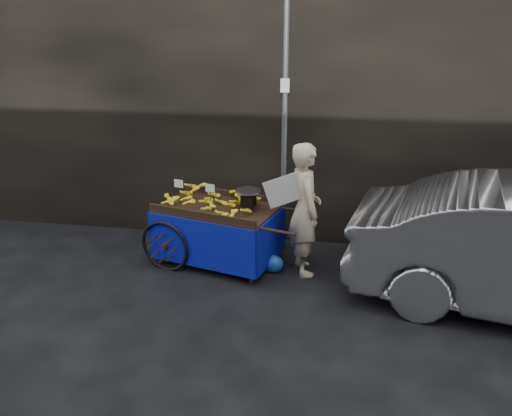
# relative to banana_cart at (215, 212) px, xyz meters

# --- Properties ---
(ground) EXTENTS (80.00, 80.00, 0.00)m
(ground) POSITION_rel_banana_cart_xyz_m (0.58, -0.72, -0.74)
(ground) COLOR black
(ground) RESTS_ON ground
(building_wall) EXTENTS (13.50, 2.00, 5.00)m
(building_wall) POSITION_rel_banana_cart_xyz_m (0.98, 1.88, 1.76)
(building_wall) COLOR black
(building_wall) RESTS_ON ground
(street_pole) EXTENTS (0.12, 0.10, 4.00)m
(street_pole) POSITION_rel_banana_cart_xyz_m (0.88, 0.58, 1.27)
(street_pole) COLOR slate
(street_pole) RESTS_ON ground
(banana_cart) EXTENTS (2.37, 1.49, 1.19)m
(banana_cart) POSITION_rel_banana_cart_xyz_m (0.00, 0.00, 0.00)
(banana_cart) COLOR black
(banana_cart) RESTS_ON ground
(vendor) EXTENTS (0.85, 0.76, 1.79)m
(vendor) POSITION_rel_banana_cart_xyz_m (1.25, -0.12, 0.16)
(vendor) COLOR #C6B293
(vendor) RESTS_ON ground
(plastic_bag) EXTENTS (0.27, 0.22, 0.24)m
(plastic_bag) POSITION_rel_banana_cart_xyz_m (0.86, -0.23, -0.61)
(plastic_bag) COLOR blue
(plastic_bag) RESTS_ON ground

